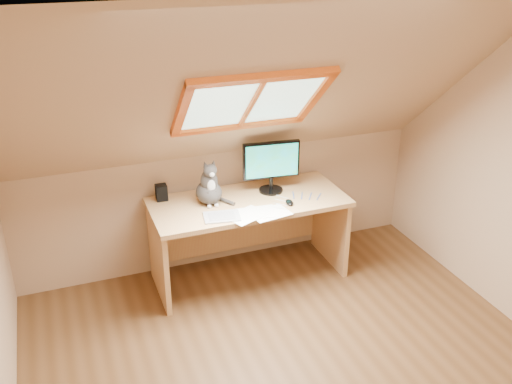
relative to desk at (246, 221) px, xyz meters
name	(u,v)px	position (x,y,z in m)	size (l,w,h in m)	color
room_shell	(326,194)	(-0.10, -1.54, 0.94)	(3.52, 3.52, 2.41)	tan
desk	(246,221)	(0.00, 0.00, 0.00)	(1.57, 0.69, 0.72)	tan
monitor	(271,163)	(0.23, 0.02, 0.47)	(0.47, 0.20, 0.43)	black
cat	(209,187)	(-0.31, -0.01, 0.35)	(0.21, 0.25, 0.38)	#3F3B38
desk_speaker	(161,192)	(-0.65, 0.18, 0.28)	(0.09, 0.09, 0.13)	black
graphics_tablet	(222,217)	(-0.29, -0.28, 0.23)	(0.27, 0.19, 0.01)	#B2B2B7
mouse	(289,202)	(0.27, -0.25, 0.24)	(0.06, 0.10, 0.03)	black
papers	(258,214)	(-0.02, -0.33, 0.22)	(0.35, 0.30, 0.01)	white
cables	(296,198)	(0.37, -0.19, 0.23)	(0.51, 0.26, 0.01)	silver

